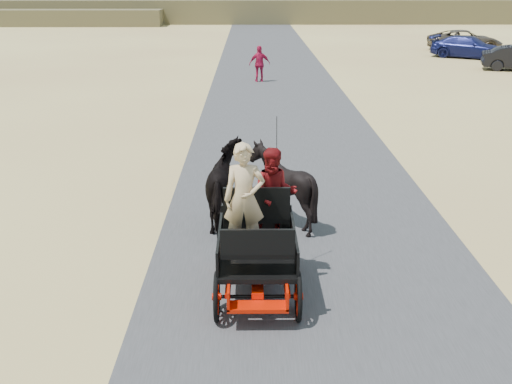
{
  "coord_description": "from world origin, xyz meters",
  "views": [
    {
      "loc": [
        -1.16,
        -8.84,
        5.0
      ],
      "look_at": [
        -1.06,
        2.29,
        1.2
      ],
      "focal_mm": 45.0,
      "sensor_mm": 36.0,
      "label": 1
    }
  ],
  "objects_px": {
    "car_c": "(468,47)",
    "carriage": "(257,272)",
    "horse_left": "(229,186)",
    "pedestrian": "(260,64)",
    "car_d": "(465,40)",
    "horse_right": "(282,186)"
  },
  "relations": [
    {
      "from": "horse_left",
      "to": "car_d",
      "type": "xyz_separation_m",
      "value": [
        15.12,
        32.0,
        -0.16
      ]
    },
    {
      "from": "car_c",
      "to": "car_d",
      "type": "xyz_separation_m",
      "value": [
        1.08,
        4.09,
        0.02
      ]
    },
    {
      "from": "horse_right",
      "to": "car_d",
      "type": "distance_m",
      "value": 34.94
    },
    {
      "from": "pedestrian",
      "to": "car_d",
      "type": "height_order",
      "value": "pedestrian"
    },
    {
      "from": "carriage",
      "to": "horse_left",
      "type": "distance_m",
      "value": 3.09
    },
    {
      "from": "pedestrian",
      "to": "car_c",
      "type": "distance_m",
      "value": 15.98
    },
    {
      "from": "car_d",
      "to": "car_c",
      "type": "bearing_deg",
      "value": 168.8
    },
    {
      "from": "carriage",
      "to": "pedestrian",
      "type": "height_order",
      "value": "pedestrian"
    },
    {
      "from": "pedestrian",
      "to": "car_c",
      "type": "xyz_separation_m",
      "value": [
        13.12,
        9.13,
        -0.2
      ]
    },
    {
      "from": "horse_left",
      "to": "horse_right",
      "type": "height_order",
      "value": "horse_right"
    },
    {
      "from": "horse_right",
      "to": "pedestrian",
      "type": "relative_size",
      "value": 0.98
    },
    {
      "from": "horse_right",
      "to": "car_c",
      "type": "xyz_separation_m",
      "value": [
        12.93,
        27.91,
        -0.18
      ]
    },
    {
      "from": "horse_left",
      "to": "pedestrian",
      "type": "relative_size",
      "value": 1.16
    },
    {
      "from": "horse_left",
      "to": "pedestrian",
      "type": "height_order",
      "value": "pedestrian"
    },
    {
      "from": "horse_left",
      "to": "carriage",
      "type": "bearing_deg",
      "value": 100.39
    },
    {
      "from": "horse_left",
      "to": "horse_right",
      "type": "bearing_deg",
      "value": -180.0
    },
    {
      "from": "horse_right",
      "to": "car_c",
      "type": "distance_m",
      "value": 30.76
    },
    {
      "from": "carriage",
      "to": "car_d",
      "type": "relative_size",
      "value": 0.49
    },
    {
      "from": "carriage",
      "to": "horse_left",
      "type": "bearing_deg",
      "value": 100.39
    },
    {
      "from": "horse_left",
      "to": "pedestrian",
      "type": "xyz_separation_m",
      "value": [
        0.92,
        18.78,
        0.02
      ]
    },
    {
      "from": "horse_right",
      "to": "pedestrian",
      "type": "xyz_separation_m",
      "value": [
        -0.18,
        18.78,
        0.01
      ]
    },
    {
      "from": "car_c",
      "to": "carriage",
      "type": "bearing_deg",
      "value": -171.51
    }
  ]
}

